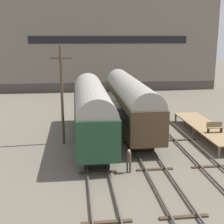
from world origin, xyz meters
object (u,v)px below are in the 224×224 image
train_car_green (92,109)px  train_car_brown (130,100)px  person_worker (129,159)px  utility_pole (62,94)px  bench (215,127)px

train_car_green → train_car_brown: size_ratio=0.85×
person_worker → train_car_brown: bearing=79.9°
train_car_green → utility_pole: bearing=-176.8°
bench → utility_pole: size_ratio=0.17×
bench → person_worker: 9.98m
bench → person_worker: size_ratio=0.83×
train_car_green → utility_pole: utility_pole is taller
train_car_green → utility_pole: size_ratio=1.79×
utility_pole → person_worker: bearing=-55.4°
train_car_brown → bench: bearing=-39.7°
train_car_green → person_worker: 7.44m
train_car_green → bench: size_ratio=10.74×
bench → utility_pole: 13.52m
train_car_brown → person_worker: 11.03m
train_car_green → person_worker: size_ratio=8.88×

